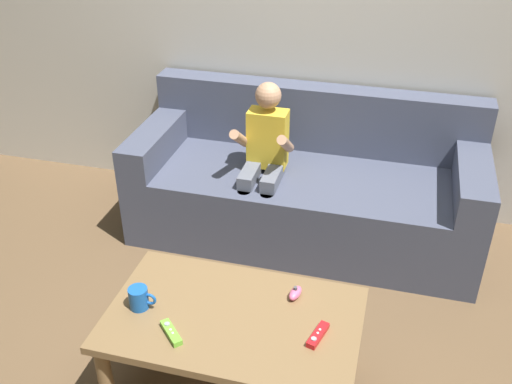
{
  "coord_description": "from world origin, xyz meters",
  "views": [
    {
      "loc": [
        0.56,
        -1.72,
        2.06
      ],
      "look_at": [
        -0.06,
        0.59,
        0.61
      ],
      "focal_mm": 40.85,
      "sensor_mm": 36.0,
      "label": 1
    }
  ],
  "objects_px": {
    "nunchuk_pink": "(295,293)",
    "coffee_mug": "(139,298)",
    "person_seated_on_couch": "(264,158)",
    "game_remote_red_far_corner": "(318,335)",
    "coffee_table": "(234,327)",
    "game_remote_lime_near_edge": "(171,333)",
    "couch": "(306,187)"
  },
  "relations": [
    {
      "from": "nunchuk_pink",
      "to": "person_seated_on_couch",
      "type": "bearing_deg",
      "value": 111.94
    },
    {
      "from": "game_remote_red_far_corner",
      "to": "nunchuk_pink",
      "type": "bearing_deg",
      "value": 122.44
    },
    {
      "from": "coffee_table",
      "to": "nunchuk_pink",
      "type": "relative_size",
      "value": 10.55
    },
    {
      "from": "couch",
      "to": "game_remote_red_far_corner",
      "type": "xyz_separation_m",
      "value": [
        0.29,
        -1.3,
        0.13
      ]
    },
    {
      "from": "game_remote_lime_near_edge",
      "to": "coffee_mug",
      "type": "xyz_separation_m",
      "value": [
        -0.18,
        0.11,
        0.04
      ]
    },
    {
      "from": "person_seated_on_couch",
      "to": "nunchuk_pink",
      "type": "xyz_separation_m",
      "value": [
        0.37,
        -0.92,
        -0.12
      ]
    },
    {
      "from": "couch",
      "to": "game_remote_red_far_corner",
      "type": "height_order",
      "value": "couch"
    },
    {
      "from": "couch",
      "to": "nunchuk_pink",
      "type": "relative_size",
      "value": 20.42
    },
    {
      "from": "couch",
      "to": "coffee_table",
      "type": "distance_m",
      "value": 1.28
    },
    {
      "from": "couch",
      "to": "game_remote_lime_near_edge",
      "type": "height_order",
      "value": "couch"
    },
    {
      "from": "game_remote_red_far_corner",
      "to": "coffee_mug",
      "type": "distance_m",
      "value": 0.73
    },
    {
      "from": "person_seated_on_couch",
      "to": "nunchuk_pink",
      "type": "relative_size",
      "value": 9.86
    },
    {
      "from": "person_seated_on_couch",
      "to": "game_remote_lime_near_edge",
      "type": "bearing_deg",
      "value": -92.14
    },
    {
      "from": "coffee_table",
      "to": "game_remote_lime_near_edge",
      "type": "distance_m",
      "value": 0.27
    },
    {
      "from": "nunchuk_pink",
      "to": "coffee_mug",
      "type": "relative_size",
      "value": 0.82
    },
    {
      "from": "nunchuk_pink",
      "to": "coffee_mug",
      "type": "height_order",
      "value": "coffee_mug"
    },
    {
      "from": "person_seated_on_couch",
      "to": "game_remote_lime_near_edge",
      "type": "distance_m",
      "value": 1.27
    },
    {
      "from": "person_seated_on_couch",
      "to": "nunchuk_pink",
      "type": "height_order",
      "value": "person_seated_on_couch"
    },
    {
      "from": "person_seated_on_couch",
      "to": "game_remote_lime_near_edge",
      "type": "height_order",
      "value": "person_seated_on_couch"
    },
    {
      "from": "couch",
      "to": "game_remote_red_far_corner",
      "type": "distance_m",
      "value": 1.34
    },
    {
      "from": "game_remote_red_far_corner",
      "to": "coffee_table",
      "type": "bearing_deg",
      "value": 175.4
    },
    {
      "from": "couch",
      "to": "person_seated_on_couch",
      "type": "distance_m",
      "value": 0.38
    },
    {
      "from": "game_remote_lime_near_edge",
      "to": "person_seated_on_couch",
      "type": "bearing_deg",
      "value": 87.86
    },
    {
      "from": "nunchuk_pink",
      "to": "game_remote_red_far_corner",
      "type": "relative_size",
      "value": 0.67
    },
    {
      "from": "game_remote_lime_near_edge",
      "to": "game_remote_red_far_corner",
      "type": "bearing_deg",
      "value": 13.62
    },
    {
      "from": "person_seated_on_couch",
      "to": "game_remote_red_far_corner",
      "type": "distance_m",
      "value": 1.24
    },
    {
      "from": "nunchuk_pink",
      "to": "coffee_mug",
      "type": "xyz_separation_m",
      "value": [
        -0.6,
        -0.23,
        0.03
      ]
    },
    {
      "from": "couch",
      "to": "person_seated_on_couch",
      "type": "relative_size",
      "value": 2.07
    },
    {
      "from": "person_seated_on_couch",
      "to": "game_remote_lime_near_edge",
      "type": "relative_size",
      "value": 7.68
    },
    {
      "from": "coffee_table",
      "to": "coffee_mug",
      "type": "distance_m",
      "value": 0.4
    },
    {
      "from": "person_seated_on_couch",
      "to": "coffee_mug",
      "type": "xyz_separation_m",
      "value": [
        -0.23,
        -1.15,
        -0.09
      ]
    },
    {
      "from": "person_seated_on_couch",
      "to": "nunchuk_pink",
      "type": "bearing_deg",
      "value": -68.06
    }
  ]
}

